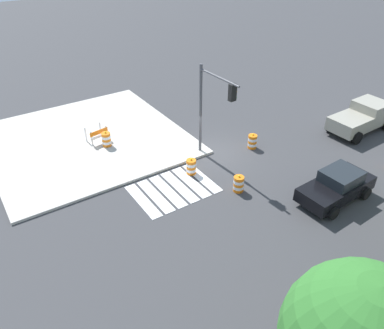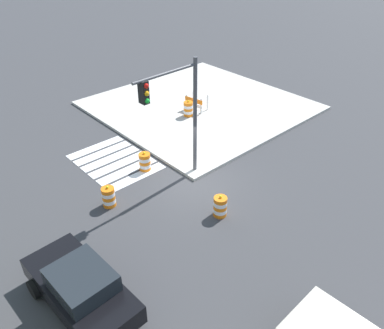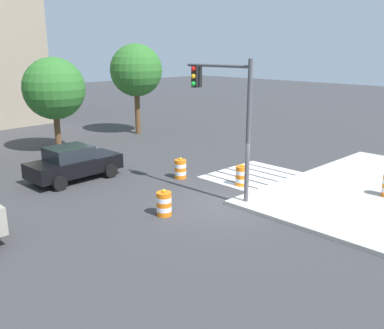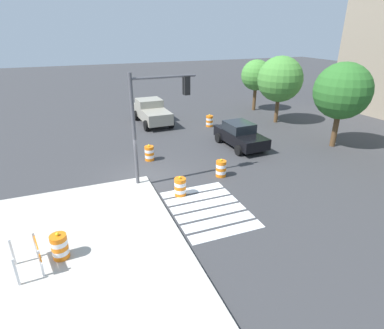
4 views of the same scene
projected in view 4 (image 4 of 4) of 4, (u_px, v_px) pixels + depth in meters
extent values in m
plane|color=#38383A|center=(147.00, 179.00, 16.84)|extent=(120.00, 120.00, 0.00)
cube|color=#BCB7AD|center=(5.00, 288.00, 9.67)|extent=(12.00, 12.00, 0.15)
cube|color=silver|center=(192.00, 190.00, 15.63)|extent=(0.60, 3.20, 0.02)
cube|color=silver|center=(198.00, 197.00, 15.00)|extent=(0.60, 3.20, 0.02)
cube|color=silver|center=(204.00, 205.00, 14.36)|extent=(0.60, 3.20, 0.02)
cube|color=silver|center=(211.00, 213.00, 13.72)|extent=(0.60, 3.20, 0.02)
cube|color=silver|center=(219.00, 222.00, 13.08)|extent=(0.60, 3.20, 0.02)
cube|color=silver|center=(227.00, 232.00, 12.44)|extent=(0.60, 3.20, 0.02)
cube|color=black|center=(240.00, 137.00, 21.16)|extent=(4.37, 2.00, 0.70)
cube|color=#1E2328|center=(239.00, 127.00, 21.10)|extent=(1.96, 1.67, 0.60)
cylinder|color=black|center=(263.00, 146.00, 20.52)|extent=(0.67, 0.26, 0.66)
cylinder|color=black|center=(239.00, 150.00, 19.81)|extent=(0.67, 0.26, 0.66)
cylinder|color=black|center=(241.00, 134.00, 22.78)|extent=(0.67, 0.26, 0.66)
cylinder|color=black|center=(218.00, 138.00, 22.07)|extent=(0.67, 0.26, 0.66)
cube|color=gray|center=(157.00, 117.00, 25.13)|extent=(2.54, 2.05, 0.90)
cube|color=gray|center=(149.00, 108.00, 26.78)|extent=(1.94, 2.04, 1.50)
cube|color=gray|center=(146.00, 108.00, 27.83)|extent=(1.44, 1.93, 0.90)
cylinder|color=black|center=(136.00, 115.00, 27.39)|extent=(0.85, 0.32, 0.84)
cylinder|color=black|center=(158.00, 113.00, 28.12)|extent=(0.85, 0.32, 0.84)
cylinder|color=black|center=(146.00, 126.00, 24.52)|extent=(0.85, 0.32, 0.84)
cylinder|color=black|center=(171.00, 123.00, 25.25)|extent=(0.85, 0.32, 0.84)
cylinder|color=orange|center=(180.00, 193.00, 15.15)|extent=(0.56, 0.56, 0.18)
cylinder|color=white|center=(180.00, 190.00, 15.08)|extent=(0.56, 0.56, 0.18)
cylinder|color=orange|center=(180.00, 187.00, 15.00)|extent=(0.56, 0.56, 0.18)
cylinder|color=white|center=(180.00, 184.00, 14.93)|extent=(0.56, 0.56, 0.18)
cylinder|color=orange|center=(180.00, 180.00, 14.86)|extent=(0.56, 0.56, 0.18)
sphere|color=yellow|center=(180.00, 177.00, 14.80)|extent=(0.12, 0.12, 0.12)
cylinder|color=orange|center=(209.00, 125.00, 25.75)|extent=(0.56, 0.56, 0.18)
cylinder|color=white|center=(209.00, 123.00, 25.68)|extent=(0.56, 0.56, 0.18)
cylinder|color=orange|center=(209.00, 121.00, 25.61)|extent=(0.56, 0.56, 0.18)
cylinder|color=white|center=(210.00, 119.00, 25.54)|extent=(0.56, 0.56, 0.18)
cylinder|color=orange|center=(210.00, 117.00, 25.46)|extent=(0.56, 0.56, 0.18)
sphere|color=yellow|center=(210.00, 115.00, 25.40)|extent=(0.12, 0.12, 0.12)
cylinder|color=orange|center=(150.00, 159.00, 19.17)|extent=(0.56, 0.56, 0.18)
cylinder|color=white|center=(150.00, 156.00, 19.10)|extent=(0.56, 0.56, 0.18)
cylinder|color=orange|center=(149.00, 153.00, 19.03)|extent=(0.56, 0.56, 0.18)
cylinder|color=white|center=(149.00, 151.00, 18.96)|extent=(0.56, 0.56, 0.18)
cylinder|color=orange|center=(149.00, 148.00, 18.88)|extent=(0.56, 0.56, 0.18)
sphere|color=yellow|center=(149.00, 145.00, 18.82)|extent=(0.12, 0.12, 0.12)
cylinder|color=orange|center=(221.00, 175.00, 17.11)|extent=(0.56, 0.56, 0.18)
cylinder|color=white|center=(221.00, 172.00, 17.04)|extent=(0.56, 0.56, 0.18)
cylinder|color=orange|center=(221.00, 169.00, 16.96)|extent=(0.56, 0.56, 0.18)
cylinder|color=white|center=(221.00, 166.00, 16.89)|extent=(0.56, 0.56, 0.18)
cylinder|color=orange|center=(221.00, 162.00, 16.82)|extent=(0.56, 0.56, 0.18)
sphere|color=yellow|center=(221.00, 160.00, 16.76)|extent=(0.12, 0.12, 0.12)
cylinder|color=orange|center=(61.00, 255.00, 10.83)|extent=(0.56, 0.56, 0.18)
cylinder|color=white|center=(61.00, 251.00, 10.75)|extent=(0.56, 0.56, 0.18)
cylinder|color=orange|center=(60.00, 246.00, 10.68)|extent=(0.56, 0.56, 0.18)
cylinder|color=white|center=(59.00, 242.00, 10.61)|extent=(0.56, 0.56, 0.18)
cylinder|color=orange|center=(58.00, 238.00, 10.54)|extent=(0.56, 0.56, 0.18)
sphere|color=yellow|center=(57.00, 234.00, 10.48)|extent=(0.12, 0.12, 0.12)
cube|color=silver|center=(36.00, 245.00, 10.69)|extent=(0.08, 0.08, 1.00)
cube|color=silver|center=(12.00, 252.00, 10.34)|extent=(0.08, 0.08, 1.00)
cube|color=silver|center=(41.00, 263.00, 9.84)|extent=(0.08, 0.08, 1.00)
cube|color=silver|center=(16.00, 272.00, 9.49)|extent=(0.08, 0.08, 1.00)
cube|color=orange|center=(37.00, 247.00, 10.17)|extent=(1.28, 0.29, 0.28)
cube|color=white|center=(39.00, 255.00, 10.29)|extent=(1.28, 0.29, 0.20)
cylinder|color=#4C4C51|center=(134.00, 132.00, 14.96)|extent=(0.18, 0.18, 5.50)
cylinder|color=#4C4C51|center=(164.00, 77.00, 14.56)|extent=(0.20, 3.20, 0.12)
cube|color=black|center=(186.00, 85.00, 15.14)|extent=(0.37, 0.29, 0.90)
sphere|color=red|center=(185.00, 78.00, 15.18)|extent=(0.20, 0.20, 0.20)
sphere|color=#F2A514|center=(185.00, 85.00, 15.30)|extent=(0.20, 0.20, 0.20)
sphere|color=green|center=(185.00, 91.00, 15.42)|extent=(0.20, 0.20, 0.20)
cylinder|color=brown|center=(335.00, 129.00, 21.03)|extent=(0.36, 0.36, 2.48)
sphere|color=#2D6B28|center=(342.00, 91.00, 20.02)|extent=(3.61, 3.61, 3.61)
cylinder|color=brown|center=(277.00, 109.00, 26.51)|extent=(0.31, 0.31, 2.33)
sphere|color=#478C38|center=(280.00, 79.00, 25.53)|extent=(3.67, 3.67, 3.67)
cylinder|color=brown|center=(254.00, 98.00, 30.50)|extent=(0.32, 0.32, 2.35)
sphere|color=#478C38|center=(256.00, 75.00, 29.63)|extent=(2.85, 2.85, 2.85)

